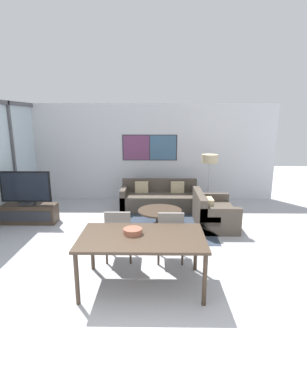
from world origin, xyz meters
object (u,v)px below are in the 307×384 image
Objects in this scene: tv_console at (28,214)px; sofa_main at (160,199)px; coffee_table at (160,214)px; television at (26,188)px; sofa_side at (211,214)px; dining_chair_centre at (170,234)px; dining_table at (142,240)px; dining_chair_left at (119,233)px; floor_lamp at (210,161)px; fruit_bowl at (133,231)px.

sofa_main is at bearing 20.90° from tv_console.
sofa_main is 2.08× the size of coffee_table.
television reaches higher than sofa_side.
dining_table is at bearing -120.39° from dining_chair_centre.
dining_table is 1.94× the size of dining_chair_centre.
sofa_main is at bearing 76.99° from dining_chair_left.
sofa_main is at bearing 85.94° from dining_table.
sofa_side is at bearing -95.90° from floor_lamp.
tv_console is at bearing 149.37° from dining_chair_centre.
fruit_bowl is at bearing -114.34° from floor_lamp.
dining_table is 1.22× the size of floor_lamp.
fruit_bowl is at bearing -96.25° from sofa_main.
sofa_side is at bearing -1.59° from tv_console.
television reaches higher than fruit_bowl.
coffee_table is 1.72m from dining_chair_centre.
dining_chair_left is at bearing -38.53° from tv_console.
floor_lamp reaches higher than fruit_bowl.
sofa_side is at bearing -1.60° from television.
tv_console is 1.14× the size of television.
fruit_bowl reaches higher than coffee_table.
television is 3.88m from dining_table.
sofa_main is at bearing 93.02° from dining_chair_centre.
fruit_bowl is (-1.59, -2.47, 0.56)m from sofa_side.
floor_lamp is (1.32, 0.06, 1.01)m from sofa_main.
floor_lamp is at bearing 65.66° from fruit_bowl.
fruit_bowl is at bearing -130.90° from dining_chair_centre.
dining_chair_centre is at bearing 49.10° from fruit_bowl.
dining_chair_centre is at bearing -84.51° from coffee_table.
sofa_main is (3.08, 1.18, -0.57)m from television.
floor_lamp is at bearing 57.07° from dining_chair_left.
sofa_side reaches higher than tv_console.
dining_table is at bearing -43.50° from television.
dining_table is at bearing -94.06° from sofa_main.
floor_lamp is at bearing 2.75° from sofa_main.
sofa_side is at bearing 60.33° from dining_table.
dining_chair_left reaches higher than tv_console.
television is 1.25× the size of dining_chair_left.
sofa_main and sofa_side have the same top height.
fruit_bowl is at bearing -44.09° from tv_console.
floor_lamp is at bearing 69.93° from dining_chair_centre.
coffee_table is at bearing -132.08° from floor_lamp.
dining_chair_centre is (0.16, -3.10, 0.24)m from sofa_main.
sofa_main is at bearing -177.25° from floor_lamp.
floor_lamp is (2.03, 3.13, 0.78)m from dining_chair_left.
dining_chair_left is 3.81m from floor_lamp.
television is 1.25× the size of dining_chair_centre.
sofa_main is at bearing 42.30° from sofa_side.
fruit_bowl is (2.67, -2.59, 0.60)m from tv_console.
sofa_main is 2.22× the size of dining_chair_centre.
floor_lamp reaches higher than dining_chair_left.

